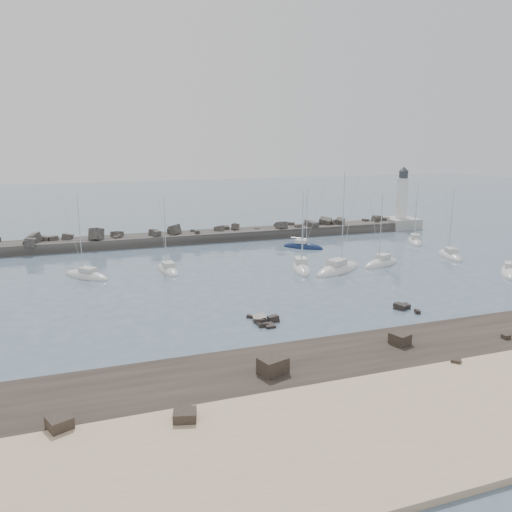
% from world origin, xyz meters
% --- Properties ---
extents(ground, '(400.00, 400.00, 0.00)m').
position_xyz_m(ground, '(0.00, 0.00, 0.00)').
color(ground, '#495E72').
rests_on(ground, ground).
extents(sand_strip, '(140.00, 14.00, 1.00)m').
position_xyz_m(sand_strip, '(0.00, -32.00, 0.00)').
color(sand_strip, '#CDB28E').
rests_on(sand_strip, ground).
extents(rock_shelf, '(140.00, 12.00, 2.07)m').
position_xyz_m(rock_shelf, '(0.05, -22.00, 0.02)').
color(rock_shelf, black).
rests_on(rock_shelf, ground).
extents(rock_cluster_near, '(3.25, 4.49, 1.41)m').
position_xyz_m(rock_cluster_near, '(-3.76, -9.52, 0.06)').
color(rock_cluster_near, black).
rests_on(rock_cluster_near, ground).
extents(rock_cluster_far, '(2.26, 3.54, 1.44)m').
position_xyz_m(rock_cluster_far, '(13.31, -10.41, 0.09)').
color(rock_cluster_far, black).
rests_on(rock_cluster_far, ground).
extents(breakwater, '(115.00, 7.15, 5.60)m').
position_xyz_m(breakwater, '(-7.37, 38.00, 0.32)').
color(breakwater, '#312E2C').
rests_on(breakwater, ground).
extents(lighthouse, '(7.00, 7.00, 14.60)m').
position_xyz_m(lighthouse, '(47.00, 38.00, 3.09)').
color(lighthouse, '#9B9B96').
rests_on(lighthouse, ground).
extents(sailboat_1, '(7.40, 7.86, 12.99)m').
position_xyz_m(sailboat_1, '(-21.78, 16.78, 0.13)').
color(sailboat_1, silver).
rests_on(sailboat_1, ground).
extents(sailboat_3, '(3.32, 8.08, 12.39)m').
position_xyz_m(sailboat_3, '(-9.96, 16.46, 0.13)').
color(sailboat_3, silver).
rests_on(sailboat_3, ground).
extents(sailboat_4, '(4.76, 8.65, 13.31)m').
position_xyz_m(sailboat_4, '(9.60, 10.35, 0.16)').
color(sailboat_4, silver).
rests_on(sailboat_4, ground).
extents(sailboat_5, '(10.62, 7.69, 16.31)m').
position_xyz_m(sailboat_5, '(14.68, 7.81, 0.15)').
color(sailboat_5, silver).
rests_on(sailboat_5, ground).
extents(sailboat_6, '(7.27, 6.92, 12.18)m').
position_xyz_m(sailboat_6, '(16.75, 25.24, 0.13)').
color(sailboat_6, '#101E44').
rests_on(sailboat_6, ground).
extents(sailboat_7, '(8.14, 4.90, 12.53)m').
position_xyz_m(sailboat_7, '(23.10, 8.96, 0.15)').
color(sailboat_7, silver).
rests_on(sailboat_7, ground).
extents(sailboat_8, '(4.70, 8.32, 12.69)m').
position_xyz_m(sailboat_8, '(37.46, 9.99, 0.14)').
color(sailboat_8, silver).
rests_on(sailboat_8, ground).
extents(sailboat_9, '(7.84, 8.11, 13.59)m').
position_xyz_m(sailboat_9, '(38.42, -2.10, 0.14)').
color(sailboat_9, silver).
rests_on(sailboat_9, ground).
extents(sailboat_10, '(5.86, 8.22, 12.82)m').
position_xyz_m(sailboat_10, '(39.52, 22.55, 0.15)').
color(sailboat_10, silver).
rests_on(sailboat_10, ground).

